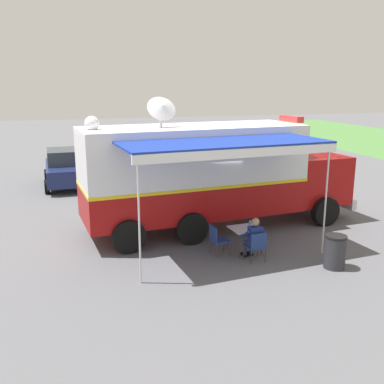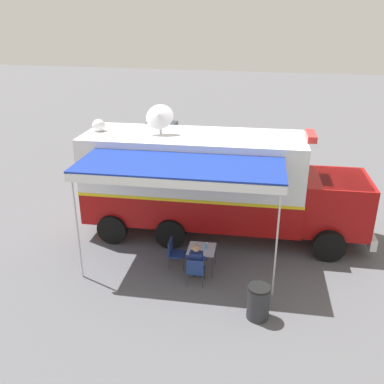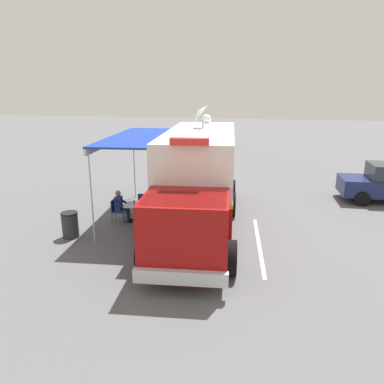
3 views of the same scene
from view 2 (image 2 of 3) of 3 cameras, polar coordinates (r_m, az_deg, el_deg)
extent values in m
plane|color=#5B5B60|center=(14.97, 0.14, -5.29)|extent=(100.00, 100.00, 0.00)
cube|color=silver|center=(16.78, 9.06, -2.39)|extent=(0.54, 4.79, 0.01)
cube|color=#9E0F0F|center=(14.47, 0.15, -1.26)|extent=(3.13, 7.39, 1.10)
cube|color=white|center=(13.97, 0.15, 4.01)|extent=(3.13, 7.39, 1.70)
cube|color=yellow|center=(14.26, 0.15, 0.77)|extent=(3.15, 7.41, 0.10)
cube|color=#9E0F0F|center=(14.43, 18.71, -1.29)|extent=(2.48, 2.30, 1.70)
cube|color=#28333D|center=(14.28, 19.75, 0.50)|extent=(2.27, 1.65, 0.70)
cube|color=silver|center=(15.03, 22.54, -4.68)|extent=(2.38, 0.41, 0.36)
cylinder|color=black|center=(15.90, 16.95, -2.60)|extent=(0.39, 1.02, 1.00)
cylinder|color=black|center=(13.69, 18.13, -6.97)|extent=(0.39, 1.02, 1.00)
cylinder|color=black|center=(15.94, -1.06, -1.49)|extent=(0.39, 1.02, 1.00)
cylinder|color=black|center=(13.74, -2.92, -5.66)|extent=(0.39, 1.02, 1.00)
cylinder|color=black|center=(16.39, -7.89, -1.03)|extent=(0.39, 1.02, 1.00)
cylinder|color=black|center=(14.25, -10.76, -4.96)|extent=(0.39, 1.02, 1.00)
cube|color=white|center=(13.71, 0.16, 7.58)|extent=(3.13, 7.39, 0.10)
cube|color=red|center=(13.60, 15.87, 7.35)|extent=(1.12, 0.38, 0.20)
cylinder|color=silver|center=(13.85, -4.31, 8.85)|extent=(0.10, 0.10, 0.45)
cone|color=silver|center=(13.62, -4.51, 10.36)|extent=(0.79, 0.96, 0.81)
sphere|color=white|center=(14.50, -12.58, 8.80)|extent=(0.44, 0.44, 0.44)
cube|color=#193399|center=(11.55, -1.70, 3.68)|extent=(2.70, 5.93, 0.06)
cube|color=white|center=(10.62, -2.76, 1.15)|extent=(0.59, 5.74, 0.24)
cylinder|color=silver|center=(11.12, 11.45, -6.74)|extent=(0.05, 0.05, 3.25)
cylinder|color=silver|center=(12.11, -15.36, -4.59)|extent=(0.05, 0.05, 3.25)
cube|color=silver|center=(12.43, 1.31, -7.76)|extent=(0.87, 0.87, 0.03)
cylinder|color=#333338|center=(12.89, 3.18, -8.47)|extent=(0.03, 0.03, 0.70)
cylinder|color=#333338|center=(12.26, 2.79, -10.22)|extent=(0.03, 0.03, 0.70)
cylinder|color=#333338|center=(12.97, -0.10, -8.21)|extent=(0.03, 0.03, 0.70)
cylinder|color=#333338|center=(12.35, -0.67, -9.94)|extent=(0.03, 0.03, 0.70)
cylinder|color=#4C99D8|center=(12.33, 2.03, -7.39)|extent=(0.07, 0.07, 0.20)
cylinder|color=white|center=(12.28, 2.04, -6.94)|extent=(0.04, 0.04, 0.02)
cube|color=navy|center=(12.00, 0.56, -10.61)|extent=(0.52, 0.52, 0.04)
cube|color=navy|center=(11.69, 0.40, -10.24)|extent=(0.08, 0.48, 0.44)
cylinder|color=#333338|center=(12.32, -0.31, -10.79)|extent=(0.02, 0.02, 0.42)
cylinder|color=#333338|center=(12.27, 1.75, -10.96)|extent=(0.02, 0.02, 0.42)
cylinder|color=#333338|center=(11.96, -0.67, -11.93)|extent=(0.02, 0.02, 0.42)
cylinder|color=#333338|center=(11.91, 1.46, -12.12)|extent=(0.02, 0.02, 0.42)
cube|color=navy|center=(12.76, -1.99, -8.43)|extent=(0.52, 0.52, 0.04)
cube|color=navy|center=(12.68, -2.99, -7.45)|extent=(0.48, 0.08, 0.44)
cylinder|color=#333338|center=(13.02, -0.83, -8.82)|extent=(0.02, 0.02, 0.42)
cylinder|color=#333338|center=(12.65, -1.18, -9.84)|extent=(0.02, 0.02, 0.42)
cylinder|color=#333338|center=(13.09, -2.75, -8.65)|extent=(0.02, 0.02, 0.42)
cylinder|color=#333338|center=(12.72, -3.16, -9.65)|extent=(0.02, 0.02, 0.42)
cube|color=navy|center=(11.84, 0.57, -9.39)|extent=(0.27, 0.38, 0.56)
sphere|color=#A37556|center=(11.62, 0.57, -7.63)|extent=(0.22, 0.22, 0.22)
cylinder|color=navy|center=(11.95, -0.45, -8.84)|extent=(0.43, 0.13, 0.34)
cylinder|color=navy|center=(11.89, 1.76, -9.02)|extent=(0.43, 0.13, 0.34)
cylinder|color=#2D334C|center=(12.15, 0.22, -10.03)|extent=(0.39, 0.16, 0.13)
cylinder|color=#2D334C|center=(12.42, 0.35, -10.49)|extent=(0.11, 0.11, 0.42)
cube|color=black|center=(12.57, 0.39, -11.01)|extent=(0.25, 0.12, 0.07)
cylinder|color=#2D334C|center=(12.12, 1.17, -10.11)|extent=(0.39, 0.16, 0.13)
cylinder|color=#2D334C|center=(12.40, 1.28, -10.57)|extent=(0.11, 0.11, 0.42)
cube|color=black|center=(12.54, 1.31, -11.09)|extent=(0.25, 0.12, 0.07)
cylinder|color=#2D2D33|center=(10.91, 9.00, -14.71)|extent=(0.56, 0.56, 0.85)
cylinder|color=black|center=(10.64, 9.15, -12.75)|extent=(0.57, 0.57, 0.06)
cube|color=navy|center=(22.97, -4.57, 6.52)|extent=(4.25, 1.91, 0.76)
cube|color=#28333D|center=(22.92, -4.51, 8.35)|extent=(2.14, 1.66, 0.68)
cylinder|color=black|center=(21.64, -3.27, 4.50)|extent=(0.65, 0.24, 0.64)
cylinder|color=black|center=(22.18, -7.76, 4.78)|extent=(0.65, 0.24, 0.64)
cylinder|color=black|center=(24.04, -1.56, 6.36)|extent=(0.65, 0.24, 0.64)
cylinder|color=black|center=(24.53, -5.67, 6.59)|extent=(0.65, 0.24, 0.64)
camera|label=1|loc=(7.68, -76.16, -11.80)|focal=41.29mm
camera|label=3|loc=(18.59, 49.41, 8.92)|focal=34.58mm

